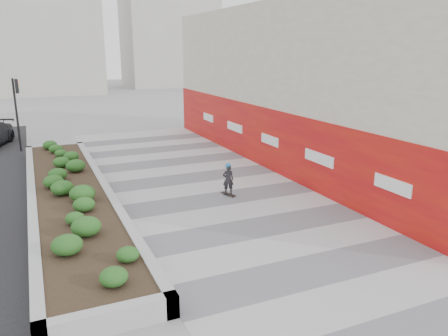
# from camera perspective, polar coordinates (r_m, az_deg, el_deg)

# --- Properties ---
(ground) EXTENTS (160.00, 160.00, 0.00)m
(ground) POSITION_cam_1_polar(r_m,az_deg,el_deg) (13.35, 8.19, -10.46)
(ground) COLOR gray
(ground) RESTS_ON ground
(walkway) EXTENTS (8.00, 36.00, 0.01)m
(walkway) POSITION_cam_1_polar(r_m,az_deg,el_deg) (15.75, 2.39, -6.19)
(walkway) COLOR #A8A8AD
(walkway) RESTS_ON ground
(building) EXTENTS (6.04, 24.08, 8.00)m
(building) POSITION_cam_1_polar(r_m,az_deg,el_deg) (23.47, 11.52, 10.58)
(building) COLOR #B9B19E
(building) RESTS_ON ground
(planter) EXTENTS (3.00, 18.00, 0.90)m
(planter) POSITION_cam_1_polar(r_m,az_deg,el_deg) (17.97, -19.52, -2.95)
(planter) COLOR #9E9EA0
(planter) RESTS_ON ground
(traffic_signal_near) EXTENTS (0.33, 0.28, 4.20)m
(traffic_signal_near) POSITION_cam_1_polar(r_m,az_deg,el_deg) (27.79, -25.44, 7.58)
(traffic_signal_near) COLOR black
(traffic_signal_near) RESTS_ON ground
(distant_bldg_north_l) EXTENTS (16.00, 12.00, 20.00)m
(distant_bldg_north_l) POSITION_cam_1_polar(r_m,az_deg,el_deg) (65.28, -23.72, 17.74)
(distant_bldg_north_l) COLOR #ADAAA3
(distant_bldg_north_l) RESTS_ON ground
(distant_bldg_north_r) EXTENTS (14.00, 10.00, 24.00)m
(distant_bldg_north_r) POSITION_cam_1_polar(r_m,az_deg,el_deg) (73.62, -7.27, 19.97)
(distant_bldg_north_r) COLOR #ADAAA3
(distant_bldg_north_r) RESTS_ON ground
(manhole_cover) EXTENTS (0.44, 0.44, 0.01)m
(manhole_cover) POSITION_cam_1_polar(r_m,az_deg,el_deg) (15.96, 4.01, -5.93)
(manhole_cover) COLOR #595654
(manhole_cover) RESTS_ON ground
(skateboarder) EXTENTS (0.51, 0.75, 1.37)m
(skateboarder) POSITION_cam_1_polar(r_m,az_deg,el_deg) (17.61, 0.55, -1.47)
(skateboarder) COLOR beige
(skateboarder) RESTS_ON ground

